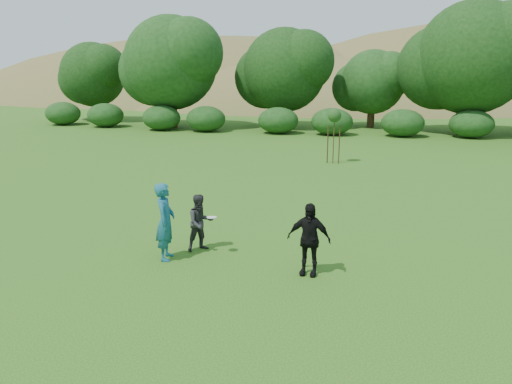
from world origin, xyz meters
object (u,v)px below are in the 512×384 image
Objects in this scene: player_black at (309,239)px; sapling at (334,117)px; player_grey at (200,223)px; player_teal at (165,222)px.

sapling reaches higher than player_black.
sapling is at bearing 36.84° from player_grey.
player_grey is 14.06m from sapling.
player_black is 0.64× the size of sapling.
sapling reaches higher than player_grey.
player_teal reaches higher than player_grey.
player_teal is 1.09m from player_grey.
player_grey is at bearing 167.22° from player_black.
player_teal is 0.72× the size of sapling.
sapling is (-0.75, 14.71, 1.51)m from player_black.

